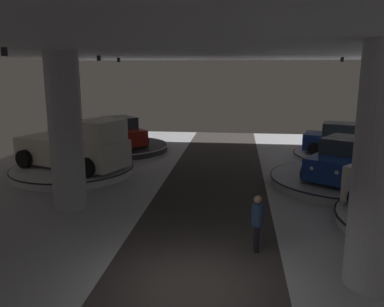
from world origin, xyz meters
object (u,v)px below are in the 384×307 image
(display_car_deep_right, at_px, (343,140))
(display_platform_far_left, at_px, (73,170))
(display_car_far_right, at_px, (343,160))
(display_platform_deep_right, at_px, (342,155))
(display_platform_deep_left, at_px, (120,147))
(column_left, at_px, (66,131))
(pickup_truck_far_left, at_px, (77,148))
(display_car_deep_left, at_px, (119,132))
(display_platform_far_right, at_px, (341,181))
(visitor_walking_near, at_px, (257,220))

(display_car_deep_right, xyz_separation_m, display_platform_far_left, (-13.51, -5.03, -0.81))
(display_car_far_right, distance_m, display_platform_deep_right, 5.61)
(display_platform_deep_left, bearing_deg, column_left, -83.26)
(pickup_truck_far_left, bearing_deg, display_platform_deep_left, 86.99)
(display_car_far_right, xyz_separation_m, display_car_deep_left, (-11.56, 5.79, 0.02))
(display_car_deep_right, distance_m, display_car_deep_left, 12.90)
(display_car_deep_right, bearing_deg, display_platform_deep_left, 178.02)
(display_platform_deep_right, xyz_separation_m, display_car_deep_left, (-12.92, 0.43, 0.99))
(display_platform_far_right, distance_m, pickup_truck_far_left, 11.91)
(display_platform_deep_right, xyz_separation_m, display_platform_far_left, (-13.54, -5.03, 0.06))
(display_platform_far_left, relative_size, display_car_deep_left, 1.29)
(column_left, height_order, pickup_truck_far_left, column_left)
(column_left, xyz_separation_m, display_platform_far_right, (10.41, 3.92, -2.56))
(display_platform_far_left, bearing_deg, pickup_truck_far_left, -20.01)
(pickup_truck_far_left, bearing_deg, display_car_deep_left, 86.78)
(display_car_deep_right, relative_size, display_car_deep_left, 1.04)
(pickup_truck_far_left, bearing_deg, display_platform_far_left, 159.99)
(display_car_deep_left, bearing_deg, visitor_walking_near, -58.51)
(column_left, bearing_deg, display_platform_far_right, 20.63)
(display_platform_far_left, bearing_deg, display_car_far_right, -1.55)
(display_car_deep_right, height_order, visitor_walking_near, display_car_deep_right)
(column_left, bearing_deg, pickup_truck_far_left, 109.15)
(column_left, height_order, display_platform_far_right, column_left)
(display_platform_deep_right, height_order, display_platform_far_left, display_platform_far_left)
(column_left, height_order, display_platform_deep_right, column_left)
(display_platform_deep_right, xyz_separation_m, pickup_truck_far_left, (-13.23, -5.14, 1.16))
(display_platform_far_right, bearing_deg, display_platform_far_left, 178.32)
(display_platform_far_left, xyz_separation_m, pickup_truck_far_left, (0.30, -0.11, 1.10))
(pickup_truck_far_left, height_order, display_platform_deep_left, pickup_truck_far_left)
(display_platform_far_right, bearing_deg, display_car_deep_right, 75.91)
(display_car_deep_right, bearing_deg, display_platform_far_right, -104.09)
(pickup_truck_far_left, height_order, visitor_walking_near, pickup_truck_far_left)
(display_platform_far_right, distance_m, display_car_deep_right, 5.62)
(display_platform_far_left, relative_size, display_platform_deep_left, 0.97)
(display_platform_deep_right, bearing_deg, display_platform_far_left, -159.63)
(display_platform_deep_right, bearing_deg, display_car_deep_left, 178.09)
(display_platform_far_right, relative_size, display_car_far_right, 1.34)
(pickup_truck_far_left, bearing_deg, display_car_deep_right, 21.29)
(display_platform_far_left, xyz_separation_m, display_platform_deep_left, (0.60, 5.48, 0.00))
(display_platform_far_right, distance_m, display_platform_deep_left, 12.95)
(display_platform_far_right, distance_m, visitor_walking_near, 7.76)
(display_car_far_right, relative_size, display_platform_deep_left, 0.77)
(column_left, xyz_separation_m, pickup_truck_far_left, (-1.45, 4.16, -1.45))
(display_platform_far_right, height_order, display_platform_far_left, display_platform_far_left)
(display_car_deep_left, distance_m, visitor_walking_near, 14.66)
(display_car_deep_right, distance_m, pickup_truck_far_left, 14.17)
(display_platform_far_left, distance_m, display_platform_deep_left, 5.51)
(column_left, xyz_separation_m, visitor_walking_near, (6.52, -2.77, -1.84))
(display_platform_far_right, xyz_separation_m, display_car_deep_right, (1.35, 5.39, 0.82))
(display_car_deep_right, bearing_deg, display_platform_far_left, -159.56)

